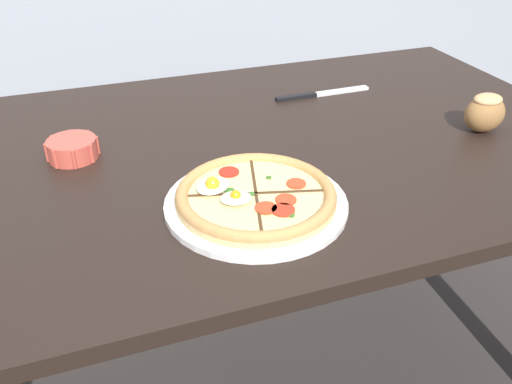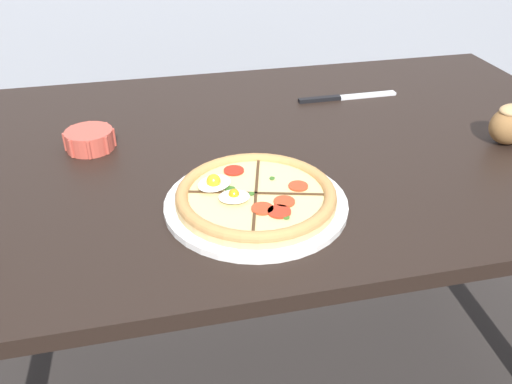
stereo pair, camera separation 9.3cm
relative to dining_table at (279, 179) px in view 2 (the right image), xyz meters
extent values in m
plane|color=#2D2826|center=(0.00, 0.00, -0.67)|extent=(12.00, 12.00, 0.00)
cube|color=black|center=(0.00, 0.00, 0.08)|extent=(1.49, 0.93, 0.03)
cube|color=black|center=(-0.69, 0.42, -0.30)|extent=(0.06, 0.06, 0.73)
cube|color=black|center=(0.69, 0.42, -0.30)|extent=(0.06, 0.06, 0.73)
cylinder|color=white|center=(-0.11, -0.23, 0.10)|extent=(0.32, 0.32, 0.01)
cylinder|color=#DBB775|center=(-0.11, -0.23, 0.11)|extent=(0.28, 0.28, 0.01)
cylinder|color=#E0CC84|center=(-0.11, -0.23, 0.12)|extent=(0.24, 0.24, 0.00)
torus|color=tan|center=(-0.11, -0.23, 0.12)|extent=(0.28, 0.28, 0.02)
cube|color=#472D19|center=(-0.09, -0.18, 0.12)|extent=(0.04, 0.12, 0.00)
cube|color=#472D19|center=(-0.17, -0.22, 0.12)|extent=(0.12, 0.04, 0.00)
cube|color=#472D19|center=(-0.12, -0.29, 0.12)|extent=(0.04, 0.12, 0.00)
cube|color=#472D19|center=(-0.05, -0.25, 0.12)|extent=(0.12, 0.04, 0.00)
cylinder|color=red|center=(-0.07, -0.27, 0.12)|extent=(0.04, 0.04, 0.00)
cylinder|color=red|center=(-0.13, -0.15, 0.12)|extent=(0.04, 0.04, 0.00)
cylinder|color=red|center=(-0.03, -0.23, 0.12)|extent=(0.03, 0.03, 0.00)
cylinder|color=red|center=(-0.08, -0.30, 0.12)|extent=(0.04, 0.04, 0.00)
cylinder|color=red|center=(-0.11, -0.29, 0.12)|extent=(0.04, 0.04, 0.00)
ellipsoid|color=white|center=(-0.15, -0.25, 0.13)|extent=(0.06, 0.05, 0.01)
sphere|color=orange|center=(-0.15, -0.25, 0.13)|extent=(0.02, 0.02, 0.02)
ellipsoid|color=white|center=(-0.17, -0.20, 0.13)|extent=(0.08, 0.08, 0.01)
sphere|color=#F4AD1E|center=(-0.17, -0.20, 0.13)|extent=(0.03, 0.03, 0.03)
cylinder|color=#386B23|center=(-0.07, -0.19, 0.12)|extent=(0.01, 0.01, 0.00)
cylinder|color=#386B23|center=(-0.15, -0.21, 0.12)|extent=(0.02, 0.02, 0.00)
cylinder|color=#386B23|center=(-0.08, -0.32, 0.12)|extent=(0.01, 0.01, 0.00)
cylinder|color=#386B23|center=(-0.12, -0.24, 0.12)|extent=(0.01, 0.01, 0.00)
cylinder|color=#C64C3D|center=(-0.39, 0.06, 0.11)|extent=(0.10, 0.10, 0.04)
cylinder|color=gold|center=(-0.39, 0.06, 0.12)|extent=(0.08, 0.08, 0.02)
cylinder|color=#C64C3D|center=(-0.35, 0.06, 0.11)|extent=(0.01, 0.01, 0.04)
cylinder|color=#C64C3D|center=(-0.36, 0.10, 0.11)|extent=(0.01, 0.01, 0.04)
cylinder|color=#C64C3D|center=(-0.39, 0.11, 0.11)|extent=(0.01, 0.01, 0.04)
cylinder|color=#C64C3D|center=(-0.43, 0.10, 0.11)|extent=(0.01, 0.01, 0.04)
cylinder|color=#C64C3D|center=(-0.44, 0.06, 0.11)|extent=(0.01, 0.01, 0.04)
cylinder|color=#C64C3D|center=(-0.43, 0.03, 0.11)|extent=(0.01, 0.01, 0.04)
cylinder|color=#C64C3D|center=(-0.39, 0.01, 0.11)|extent=(0.01, 0.01, 0.04)
cylinder|color=#C64C3D|center=(-0.36, 0.03, 0.11)|extent=(0.01, 0.01, 0.04)
ellipsoid|color=olive|center=(0.47, -0.11, 0.13)|extent=(0.10, 0.08, 0.08)
cube|color=silver|center=(0.29, 0.20, 0.10)|extent=(0.15, 0.02, 0.01)
cube|color=black|center=(0.16, 0.20, 0.10)|extent=(0.11, 0.02, 0.01)
camera|label=1|loc=(-0.37, -0.98, 0.61)|focal=38.00mm
camera|label=2|loc=(-0.28, -1.01, 0.61)|focal=38.00mm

